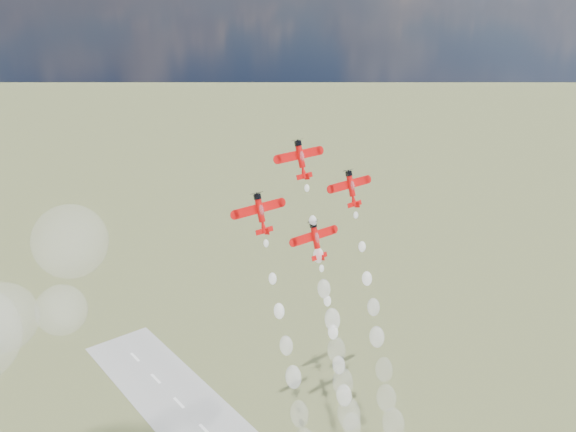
{
  "coord_description": "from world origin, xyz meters",
  "views": [
    {
      "loc": [
        -89.02,
        -92.4,
        156.51
      ],
      "look_at": [
        -8.5,
        9.44,
        106.18
      ],
      "focal_mm": 38.0,
      "sensor_mm": 36.0,
      "label": 1
    }
  ],
  "objects_px": {
    "plane_lead": "(301,158)",
    "plane_right": "(351,188)",
    "plane_slot": "(316,239)",
    "plane_left": "(260,212)"
  },
  "relations": [
    {
      "from": "plane_left",
      "to": "plane_right",
      "type": "height_order",
      "value": "same"
    },
    {
      "from": "plane_lead",
      "to": "plane_slot",
      "type": "distance_m",
      "value": 19.29
    },
    {
      "from": "plane_right",
      "to": "plane_slot",
      "type": "distance_m",
      "value": 16.82
    },
    {
      "from": "plane_lead",
      "to": "plane_right",
      "type": "relative_size",
      "value": 1.0
    },
    {
      "from": "plane_left",
      "to": "plane_lead",
      "type": "bearing_deg",
      "value": 11.83
    },
    {
      "from": "plane_lead",
      "to": "plane_slot",
      "type": "relative_size",
      "value": 1.0
    },
    {
      "from": "plane_lead",
      "to": "plane_right",
      "type": "distance_m",
      "value": 16.82
    },
    {
      "from": "plane_right",
      "to": "plane_slot",
      "type": "height_order",
      "value": "plane_right"
    },
    {
      "from": "plane_left",
      "to": "plane_right",
      "type": "relative_size",
      "value": 1.0
    },
    {
      "from": "plane_left",
      "to": "plane_slot",
      "type": "bearing_deg",
      "value": -11.83
    }
  ]
}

